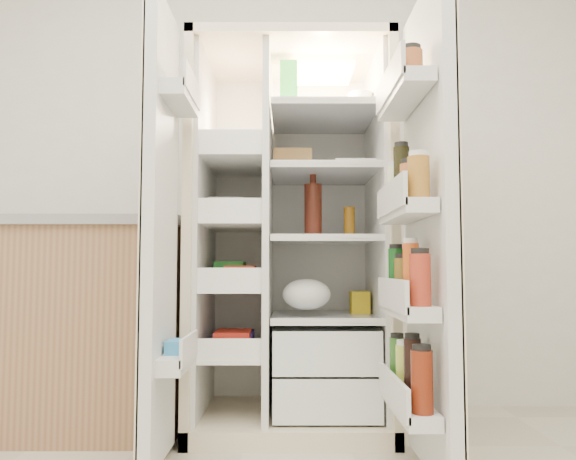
{
  "coord_description": "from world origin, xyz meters",
  "views": [
    {
      "loc": [
        0.18,
        -1.01,
        0.75
      ],
      "look_at": [
        0.18,
        1.25,
        0.91
      ],
      "focal_mm": 34.0,
      "sensor_mm": 36.0,
      "label": 1
    }
  ],
  "objects": [
    {
      "name": "wall_back",
      "position": [
        0.0,
        2.0,
        1.35
      ],
      "size": [
        4.0,
        0.02,
        2.7
      ],
      "primitive_type": "cube",
      "color": "silver",
      "rests_on": "floor"
    },
    {
      "name": "refrigerator",
      "position": [
        0.21,
        1.65,
        0.75
      ],
      "size": [
        0.92,
        0.7,
        1.8
      ],
      "color": "beige",
      "rests_on": "floor"
    },
    {
      "name": "freezer_door",
      "position": [
        -0.3,
        1.05,
        0.89
      ],
      "size": [
        0.15,
        0.4,
        1.72
      ],
      "color": "silver",
      "rests_on": "floor"
    },
    {
      "name": "fridge_door",
      "position": [
        0.68,
        0.96,
        0.87
      ],
      "size": [
        0.17,
        0.58,
        1.72
      ],
      "color": "silver",
      "rests_on": "floor"
    },
    {
      "name": "kitchen_counter",
      "position": [
        -0.95,
        1.61,
        0.49
      ],
      "size": [
        1.34,
        0.72,
        0.98
      ],
      "color": "#99714C",
      "rests_on": "floor"
    }
  ]
}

